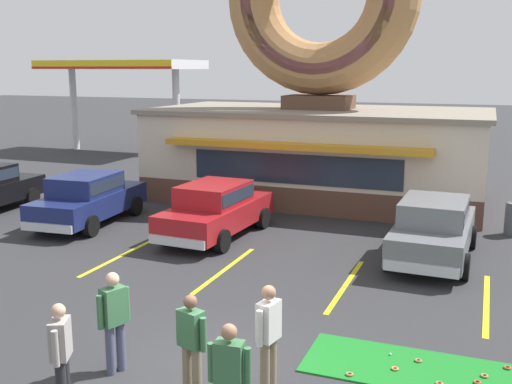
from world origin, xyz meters
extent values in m
plane|color=#2D2D30|center=(0.00, 0.00, 0.00)|extent=(160.00, 160.00, 0.00)
cube|color=brown|center=(-2.04, 14.00, 0.45)|extent=(12.00, 6.00, 0.90)
cube|color=beige|center=(-2.04, 14.00, 2.05)|extent=(12.00, 6.00, 2.30)
cube|color=gray|center=(-2.04, 14.00, 3.28)|extent=(12.30, 6.30, 0.16)
cube|color=orange|center=(-2.04, 10.70, 2.35)|extent=(9.00, 0.60, 0.20)
cube|color=#232D3D|center=(-2.04, 10.98, 1.55)|extent=(7.20, 0.03, 1.00)
cube|color=brown|center=(-2.04, 14.00, 3.61)|extent=(2.40, 1.80, 0.50)
cube|color=#197523|center=(3.64, 1.53, 0.01)|extent=(4.76, 1.49, 0.03)
torus|color=#D17F47|center=(2.76, 1.38, 0.05)|extent=(0.13, 0.13, 0.04)
torus|color=#A5724C|center=(3.47, 1.16, 0.05)|extent=(0.13, 0.13, 0.04)
torus|color=#A5724C|center=(2.11, 0.94, 0.05)|extent=(0.13, 0.13, 0.04)
torus|color=#A5724C|center=(4.12, 1.66, 0.05)|extent=(0.13, 0.13, 0.04)
torus|color=brown|center=(4.47, 2.08, 0.05)|extent=(0.13, 0.13, 0.04)
torus|color=brown|center=(4.02, 1.41, 0.05)|extent=(0.13, 0.13, 0.04)
torus|color=#A5724C|center=(3.08, 1.80, 0.05)|extent=(0.13, 0.13, 0.04)
sphere|color=white|center=(2.61, 1.86, 0.05)|extent=(0.04, 0.04, 0.04)
cube|color=navy|center=(-7.72, 7.54, 0.66)|extent=(2.09, 4.52, 0.68)
cube|color=navy|center=(-7.70, 7.39, 1.30)|extent=(1.72, 2.21, 0.60)
cube|color=#232D3D|center=(-7.70, 7.39, 1.32)|extent=(1.73, 2.13, 0.36)
cube|color=silver|center=(-7.89, 9.77, 0.42)|extent=(1.67, 0.23, 0.24)
cube|color=silver|center=(-7.54, 5.32, 0.42)|extent=(1.67, 0.23, 0.24)
cylinder|color=black|center=(-8.70, 8.84, 0.32)|extent=(0.27, 0.66, 0.64)
cylinder|color=black|center=(-6.94, 8.97, 0.32)|extent=(0.27, 0.66, 0.64)
cylinder|color=black|center=(-8.49, 6.12, 0.32)|extent=(0.27, 0.66, 0.64)
cylinder|color=black|center=(-6.73, 6.25, 0.32)|extent=(0.27, 0.66, 0.64)
cube|color=maroon|center=(-3.32, 7.63, 0.66)|extent=(1.99, 4.49, 0.68)
cube|color=maroon|center=(-3.32, 7.48, 1.30)|extent=(1.67, 2.18, 0.60)
cube|color=#232D3D|center=(-3.32, 7.48, 1.32)|extent=(1.69, 2.10, 0.36)
cube|color=silver|center=(-3.20, 9.86, 0.42)|extent=(1.67, 0.19, 0.24)
cube|color=silver|center=(-3.43, 5.41, 0.42)|extent=(1.67, 0.19, 0.24)
cylinder|color=black|center=(-4.12, 9.04, 0.32)|extent=(0.25, 0.65, 0.64)
cylinder|color=black|center=(-2.36, 8.95, 0.32)|extent=(0.25, 0.65, 0.64)
cylinder|color=black|center=(-4.27, 6.32, 0.32)|extent=(0.25, 0.65, 0.64)
cylinder|color=black|center=(-2.51, 6.22, 0.32)|extent=(0.25, 0.65, 0.64)
cube|color=silver|center=(-12.16, 9.71, 0.42)|extent=(1.67, 0.22, 0.24)
cylinder|color=black|center=(-11.22, 8.91, 0.32)|extent=(0.27, 0.65, 0.64)
cube|color=slate|center=(2.77, 7.72, 0.66)|extent=(1.89, 4.45, 0.68)
cube|color=slate|center=(2.77, 7.57, 1.30)|extent=(1.62, 2.15, 0.60)
cube|color=#232D3D|center=(2.77, 7.57, 1.32)|extent=(1.64, 2.06, 0.36)
cube|color=silver|center=(2.84, 9.95, 0.42)|extent=(1.67, 0.15, 0.24)
cube|color=silver|center=(2.71, 5.49, 0.42)|extent=(1.67, 0.15, 0.24)
cylinder|color=black|center=(1.94, 9.11, 0.32)|extent=(0.24, 0.65, 0.64)
cylinder|color=black|center=(3.69, 9.05, 0.32)|extent=(0.24, 0.65, 0.64)
cylinder|color=black|center=(1.85, 6.38, 0.32)|extent=(0.24, 0.65, 0.64)
cylinder|color=black|center=(3.61, 6.33, 0.32)|extent=(0.24, 0.65, 0.64)
cylinder|color=#232328|center=(-1.61, -1.33, 0.39)|extent=(0.15, 0.15, 0.78)
cube|color=gray|center=(-1.57, -1.42, 1.07)|extent=(0.37, 0.44, 0.57)
cylinder|color=gray|center=(-1.46, -1.65, 1.04)|extent=(0.10, 0.10, 0.53)
cylinder|color=gray|center=(-1.67, -1.19, 1.04)|extent=(0.10, 0.10, 0.53)
sphere|color=tan|center=(-1.57, -1.42, 1.49)|extent=(0.21, 0.21, 0.21)
cylinder|color=#7F7056|center=(-0.10, -0.38, 0.39)|extent=(0.15, 0.15, 0.77)
cylinder|color=#7F7056|center=(0.09, -0.44, 0.39)|extent=(0.15, 0.15, 0.77)
cube|color=#386B42|center=(-0.01, -0.41, 1.06)|extent=(0.43, 0.34, 0.57)
cylinder|color=#386B42|center=(-0.25, -0.33, 1.03)|extent=(0.10, 0.10, 0.52)
cylinder|color=#386B42|center=(0.23, -0.48, 1.03)|extent=(0.10, 0.10, 0.52)
sphere|color=brown|center=(-0.01, -0.41, 1.48)|extent=(0.21, 0.21, 0.21)
cylinder|color=#7F7056|center=(1.01, 0.01, 0.41)|extent=(0.15, 0.15, 0.83)
cylinder|color=#7F7056|center=(1.05, 0.20, 0.41)|extent=(0.15, 0.15, 0.83)
cube|color=silver|center=(1.03, 0.11, 1.13)|extent=(0.31, 0.42, 0.61)
cylinder|color=silver|center=(0.98, -0.14, 1.10)|extent=(0.10, 0.10, 0.56)
cylinder|color=silver|center=(1.08, 0.35, 1.10)|extent=(0.10, 0.10, 0.56)
sphere|color=#9E7051|center=(1.03, 0.11, 1.58)|extent=(0.22, 0.22, 0.22)
cube|color=#386B42|center=(0.97, -1.23, 1.09)|extent=(0.40, 0.27, 0.58)
cylinder|color=#386B42|center=(0.72, -1.25, 1.06)|extent=(0.10, 0.10, 0.54)
cylinder|color=#386B42|center=(1.22, -1.20, 1.06)|extent=(0.10, 0.10, 0.54)
sphere|color=#9E7051|center=(0.97, -1.23, 1.52)|extent=(0.21, 0.21, 0.21)
cylinder|color=#474C66|center=(-1.42, -0.17, 0.42)|extent=(0.15, 0.15, 0.83)
cylinder|color=#474C66|center=(-1.50, -0.35, 0.42)|extent=(0.15, 0.15, 0.83)
cube|color=#386B42|center=(-1.46, -0.26, 1.14)|extent=(0.36, 0.44, 0.61)
cylinder|color=#386B42|center=(-1.37, -0.03, 1.11)|extent=(0.10, 0.10, 0.56)
cylinder|color=#386B42|center=(-1.55, -0.49, 1.11)|extent=(0.10, 0.10, 0.56)
sphere|color=tan|center=(-1.46, -0.26, 1.58)|extent=(0.22, 0.22, 0.22)
cylinder|color=silver|center=(-19.55, 22.21, 2.40)|extent=(0.40, 0.40, 4.80)
cylinder|color=silver|center=(-12.55, 22.21, 2.40)|extent=(0.40, 0.40, 4.80)
cube|color=silver|center=(-16.05, 22.21, 5.05)|extent=(9.00, 4.40, 0.50)
cube|color=yellow|center=(-16.05, 19.99, 5.05)|extent=(9.00, 0.04, 0.44)
cube|color=red|center=(-16.05, 19.97, 4.88)|extent=(9.00, 0.04, 0.12)
cube|color=yellow|center=(-4.88, 5.00, 0.00)|extent=(0.12, 3.60, 0.01)
cube|color=yellow|center=(-1.88, 5.00, 0.00)|extent=(0.12, 3.60, 0.01)
cube|color=yellow|center=(1.12, 5.00, 0.00)|extent=(0.12, 3.60, 0.01)
cube|color=yellow|center=(4.12, 5.00, 0.00)|extent=(0.12, 3.60, 0.01)
camera|label=1|loc=(3.88, -7.77, 4.83)|focal=42.00mm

